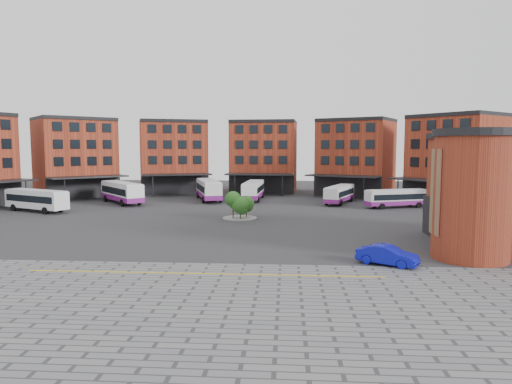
# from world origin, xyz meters

# --- Properties ---
(ground) EXTENTS (160.00, 160.00, 0.00)m
(ground) POSITION_xyz_m (0.00, 0.00, 0.00)
(ground) COLOR #28282B
(ground) RESTS_ON ground
(paving_zone) EXTENTS (50.00, 22.00, 0.02)m
(paving_zone) POSITION_xyz_m (2.00, -22.00, 0.01)
(paving_zone) COLOR slate
(paving_zone) RESTS_ON ground
(yellow_line) EXTENTS (26.00, 0.15, 0.02)m
(yellow_line) POSITION_xyz_m (2.00, -14.00, 0.03)
(yellow_line) COLOR gold
(yellow_line) RESTS_ON paving_zone
(main_building) EXTENTS (94.14, 42.48, 14.60)m
(main_building) POSITION_xyz_m (-4.77, 38.25, 7.23)
(main_building) COLOR maroon
(main_building) RESTS_ON ground
(tree_island) EXTENTS (4.40, 4.40, 3.59)m
(tree_island) POSITION_xyz_m (2.11, 11.60, 1.85)
(tree_island) COLOR gray
(tree_island) RESTS_ON ground
(bus_a) EXTENTS (10.97, 6.93, 3.10)m
(bus_a) POSITION_xyz_m (-27.62, 16.41, 1.84)
(bus_a) COLOR white
(bus_a) RESTS_ON ground
(bus_b) EXTENTS (10.08, 11.23, 3.47)m
(bus_b) POSITION_xyz_m (-18.92, 26.60, 1.88)
(bus_b) COLOR white
(bus_b) RESTS_ON ground
(bus_c) EXTENTS (6.49, 12.72, 3.51)m
(bus_c) POSITION_xyz_m (-5.49, 31.88, 1.90)
(bus_c) COLOR silver
(bus_c) RESTS_ON ground
(bus_d) EXTENTS (3.31, 11.54, 3.22)m
(bus_d) POSITION_xyz_m (2.19, 32.90, 1.74)
(bus_d) COLOR white
(bus_d) RESTS_ON ground
(bus_e) EXTENTS (6.03, 10.43, 2.90)m
(bus_e) POSITION_xyz_m (16.61, 28.89, 1.57)
(bus_e) COLOR white
(bus_e) RESTS_ON ground
(bus_f) EXTENTS (10.05, 5.49, 2.78)m
(bus_f) POSITION_xyz_m (24.67, 24.10, 1.50)
(bus_f) COLOR silver
(bus_f) RESTS_ON ground
(blue_car) EXTENTS (4.87, 3.77, 1.54)m
(blue_car) POSITION_xyz_m (15.86, -10.48, 0.77)
(blue_car) COLOR #0D13B0
(blue_car) RESTS_ON ground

